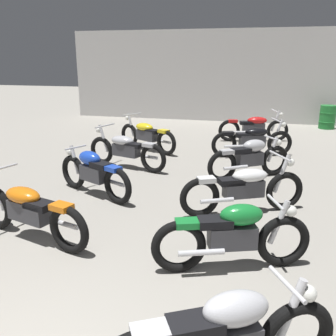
# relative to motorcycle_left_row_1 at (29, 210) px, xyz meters

# --- Properties ---
(back_wall) EXTENTS (12.84, 0.24, 3.60)m
(back_wall) POSITION_rel_motorcycle_left_row_1_xyz_m (1.46, 11.22, 1.35)
(back_wall) COLOR #BCBAB7
(back_wall) RESTS_ON ground
(motorcycle_left_row_1) EXTENTS (2.12, 0.85, 0.97)m
(motorcycle_left_row_1) POSITION_rel_motorcycle_left_row_1_xyz_m (0.00, 0.00, 0.00)
(motorcycle_left_row_1) COLOR black
(motorcycle_left_row_1) RESTS_ON ground
(motorcycle_left_row_2) EXTENTS (1.82, 0.96, 0.88)m
(motorcycle_left_row_2) POSITION_rel_motorcycle_left_row_1_xyz_m (0.11, 1.86, 0.01)
(motorcycle_left_row_2) COLOR black
(motorcycle_left_row_2) RESTS_ON ground
(motorcycle_left_row_3) EXTENTS (2.11, 0.86, 0.97)m
(motorcycle_left_row_3) POSITION_rel_motorcycle_left_row_1_xyz_m (0.04, 3.74, 0.00)
(motorcycle_left_row_3) COLOR black
(motorcycle_left_row_3) RESTS_ON ground
(motorcycle_left_row_4) EXTENTS (1.95, 1.18, 0.97)m
(motorcycle_left_row_4) POSITION_rel_motorcycle_left_row_1_xyz_m (-0.02, 5.52, 0.00)
(motorcycle_left_row_4) COLOR black
(motorcycle_left_row_4) RESTS_ON ground
(motorcycle_right_row_1) EXTENTS (1.88, 0.81, 0.88)m
(motorcycle_right_row_1) POSITION_rel_motorcycle_left_row_1_xyz_m (2.85, -0.07, 0.01)
(motorcycle_right_row_1) COLOR black
(motorcycle_right_row_1) RESTS_ON ground
(motorcycle_right_row_2) EXTENTS (1.98, 1.13, 0.97)m
(motorcycle_right_row_2) POSITION_rel_motorcycle_left_row_1_xyz_m (2.88, 1.71, 0.00)
(motorcycle_right_row_2) COLOR black
(motorcycle_right_row_2) RESTS_ON ground
(motorcycle_right_row_3) EXTENTS (1.69, 1.21, 0.88)m
(motorcycle_right_row_3) POSITION_rel_motorcycle_left_row_1_xyz_m (2.88, 3.66, 0.01)
(motorcycle_right_row_3) COLOR black
(motorcycle_right_row_3) RESTS_ON ground
(motorcycle_right_row_4) EXTENTS (2.07, 0.96, 0.97)m
(motorcycle_right_row_4) POSITION_rel_motorcycle_left_row_1_xyz_m (2.87, 5.59, 0.00)
(motorcycle_right_row_4) COLOR black
(motorcycle_right_row_4) RESTS_ON ground
(motorcycle_right_row_5) EXTENTS (2.13, 0.83, 0.97)m
(motorcycle_right_row_5) POSITION_rel_motorcycle_left_row_1_xyz_m (2.84, 7.50, 0.00)
(motorcycle_right_row_5) COLOR black
(motorcycle_right_row_5) RESTS_ON ground
(oil_drum) EXTENTS (0.59, 0.59, 0.85)m
(oil_drum) POSITION_rel_motorcycle_left_row_1_xyz_m (5.37, 10.41, -0.03)
(oil_drum) COLOR #1E722D
(oil_drum) RESTS_ON ground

